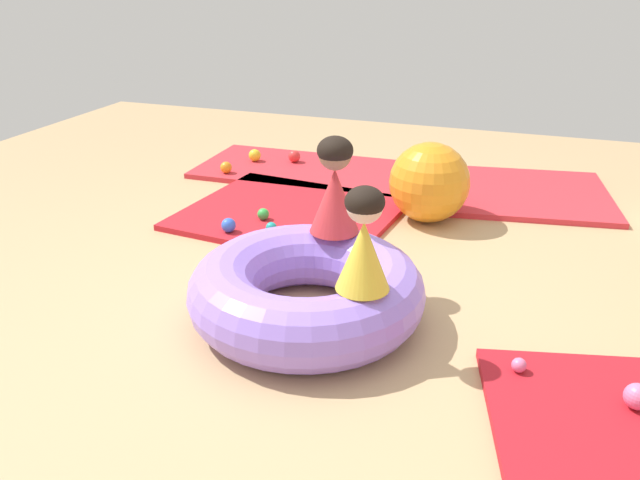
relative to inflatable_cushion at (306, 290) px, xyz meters
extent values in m
plane|color=tan|center=(0.04, 0.13, -0.16)|extent=(8.00, 8.00, 0.00)
cube|color=red|center=(-0.58, 1.26, -0.14)|extent=(1.50, 1.36, 0.04)
cube|color=red|center=(0.91, 2.22, -0.14)|extent=(1.38, 1.28, 0.04)
cube|color=red|center=(-0.81, 2.21, -0.14)|extent=(1.79, 0.95, 0.04)
torus|color=#9975EA|center=(0.00, 0.00, 0.00)|extent=(1.15, 1.15, 0.33)
cone|color=yellow|center=(0.33, -0.19, 0.32)|extent=(0.33, 0.33, 0.31)
sphere|color=beige|center=(0.33, -0.19, 0.55)|extent=(0.16, 0.16, 0.16)
ellipsoid|color=black|center=(0.33, -0.19, 0.56)|extent=(0.17, 0.17, 0.13)
cone|color=red|center=(0.02, 0.38, 0.33)|extent=(0.28, 0.28, 0.34)
sphere|color=#936647|center=(0.02, 0.38, 0.58)|extent=(0.17, 0.17, 0.17)
ellipsoid|color=black|center=(0.02, 0.38, 0.60)|extent=(0.18, 0.18, 0.14)
sphere|color=pink|center=(1.46, -0.26, -0.07)|extent=(0.10, 0.10, 0.10)
sphere|color=green|center=(-0.69, 1.05, -0.09)|extent=(0.08, 0.08, 0.08)
sphere|color=yellow|center=(-1.30, 2.25, -0.07)|extent=(0.10, 0.10, 0.10)
sphere|color=teal|center=(-0.56, 0.87, -0.09)|extent=(0.07, 0.07, 0.07)
sphere|color=orange|center=(-1.38, 1.88, -0.08)|extent=(0.09, 0.09, 0.09)
sphere|color=red|center=(-0.97, 2.33, -0.07)|extent=(0.10, 0.10, 0.10)
sphere|color=blue|center=(-0.82, 0.79, -0.08)|extent=(0.09, 0.09, 0.09)
sphere|color=pink|center=(1.01, -0.16, -0.09)|extent=(0.06, 0.06, 0.06)
sphere|color=orange|center=(0.32, 1.50, 0.10)|extent=(0.54, 0.54, 0.54)
camera|label=1|loc=(0.96, -2.58, 1.48)|focal=36.25mm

